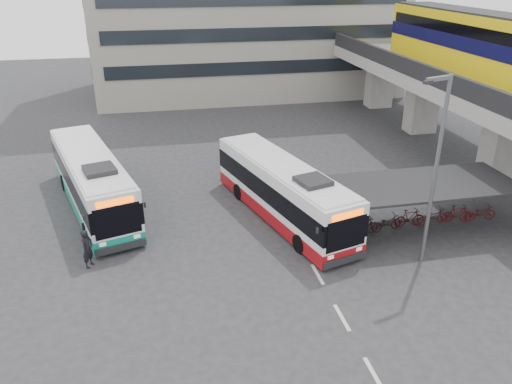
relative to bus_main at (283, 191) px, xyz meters
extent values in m
plane|color=#28282B|center=(-2.36, -5.65, -1.52)|extent=(120.00, 120.00, 0.00)
cube|color=gray|center=(14.64, 2.35, 0.78)|extent=(2.20, 1.60, 4.60)
cube|color=gray|center=(14.64, 12.35, 0.78)|extent=(2.20, 1.60, 4.60)
cube|color=gray|center=(14.64, 20.35, 0.78)|extent=(2.20, 1.60, 4.60)
cube|color=gray|center=(14.64, 6.35, 3.53)|extent=(8.00, 32.00, 0.90)
cube|color=black|center=(10.89, 6.35, 4.53)|extent=(0.35, 32.00, 1.10)
cube|color=yellow|center=(14.64, 5.98, 6.08)|extent=(2.90, 20.00, 3.90)
cube|color=#0A0932|center=(14.64, 5.98, 6.28)|extent=(2.98, 20.02, 0.90)
cube|color=black|center=(14.64, 5.98, 7.08)|extent=(2.96, 19.20, 0.70)
cube|color=black|center=(14.64, 5.98, 8.03)|extent=(2.70, 19.60, 0.25)
cylinder|color=#595B60|center=(1.34, -0.85, -0.32)|extent=(0.12, 0.12, 2.40)
cylinder|color=#595B60|center=(10.94, -0.85, -0.32)|extent=(0.12, 0.12, 2.40)
cylinder|color=#595B60|center=(1.34, -4.45, -0.32)|extent=(0.12, 0.12, 2.40)
cube|color=black|center=(6.14, -2.65, 0.96)|extent=(10.00, 4.00, 0.12)
imported|color=black|center=(2.14, -2.65, -1.07)|extent=(1.71, 0.60, 0.90)
imported|color=black|center=(3.48, -2.65, -1.02)|extent=(1.66, 0.47, 1.00)
imported|color=black|center=(4.81, -2.65, -1.07)|extent=(1.71, 0.60, 0.90)
imported|color=black|center=(6.14, -2.65, -1.02)|extent=(1.66, 0.47, 1.00)
imported|color=#350C0F|center=(7.48, -2.65, -1.07)|extent=(1.71, 0.60, 0.90)
imported|color=#3F0C0F|center=(8.81, -2.65, -1.02)|extent=(1.66, 0.47, 1.00)
imported|color=#490C0F|center=(10.14, -2.65, -1.07)|extent=(1.71, 0.60, 0.90)
cube|color=beige|center=(0.14, -11.65, -1.52)|extent=(0.15, 1.60, 0.01)
cube|color=beige|center=(0.14, -8.65, -1.52)|extent=(0.15, 1.60, 0.01)
cube|color=beige|center=(0.14, -5.65, -1.52)|extent=(0.15, 1.60, 0.01)
cube|color=white|center=(0.00, 0.02, 0.16)|extent=(5.23, 11.27, 2.53)
cube|color=maroon|center=(0.00, 0.02, -1.01)|extent=(5.28, 11.32, 0.69)
cube|color=black|center=(0.00, 0.02, 0.27)|extent=(5.29, 11.30, 1.06)
cube|color=#FF5100|center=(1.48, -5.30, 1.10)|extent=(1.60, 0.52, 0.28)
cube|color=black|center=(0.74, -2.64, 1.63)|extent=(1.75, 1.80, 0.26)
cylinder|color=black|center=(-0.11, -3.68, -1.06)|extent=(0.51, 0.96, 0.92)
cylinder|color=black|center=(0.22, 3.29, -1.06)|extent=(0.51, 0.96, 0.92)
cube|color=white|center=(-9.95, 3.32, 0.21)|extent=(5.54, 11.63, 2.61)
cube|color=#0E7E69|center=(-9.95, 3.32, -1.00)|extent=(5.59, 11.68, 0.71)
cube|color=black|center=(-9.95, 3.32, 0.33)|extent=(5.60, 11.66, 1.09)
cube|color=#FF5100|center=(-8.35, -2.15, 1.19)|extent=(1.65, 0.55, 0.29)
cube|color=black|center=(-9.15, 0.58, 1.73)|extent=(1.82, 1.87, 0.27)
cylinder|color=black|center=(-10.01, -0.50, -1.05)|extent=(0.54, 0.99, 0.95)
cylinder|color=black|center=(-9.77, 6.70, -1.05)|extent=(0.54, 0.99, 0.95)
imported|color=black|center=(-9.70, -2.92, -0.60)|extent=(0.69, 0.79, 1.83)
cylinder|color=#595B60|center=(5.17, -5.53, 2.74)|extent=(0.17, 0.17, 8.52)
cube|color=#595B60|center=(4.56, -5.72, 6.89)|extent=(1.27, 0.54, 0.16)
cube|color=black|center=(4.01, -5.90, 6.81)|extent=(0.41, 0.30, 0.13)
camera|label=1|loc=(-6.25, -23.10, 10.92)|focal=35.00mm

